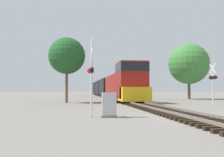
% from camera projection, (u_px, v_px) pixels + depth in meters
% --- Properties ---
extents(ground_plane, '(400.00, 400.00, 0.00)m').
position_uv_depth(ground_plane, '(183.00, 116.00, 14.93)').
color(ground_plane, slate).
extents(rail_track_bed, '(2.60, 160.00, 0.31)m').
position_uv_depth(rail_track_bed, '(183.00, 114.00, 14.93)').
color(rail_track_bed, black).
rests_on(rail_track_bed, ground).
extents(freight_train, '(3.12, 62.54, 4.63)m').
position_uv_depth(freight_train, '(107.00, 88.00, 56.44)').
color(freight_train, maroon).
rests_on(freight_train, ground).
extents(crossing_signal_near, '(0.34, 1.00, 4.37)m').
position_uv_depth(crossing_signal_near, '(91.00, 73.00, 14.63)').
color(crossing_signal_near, silver).
rests_on(crossing_signal_near, ground).
extents(crossing_signal_far, '(0.35, 1.00, 3.84)m').
position_uv_depth(crossing_signal_far, '(213.00, 80.00, 22.95)').
color(crossing_signal_far, silver).
rests_on(crossing_signal_far, ground).
extents(relay_cabinet, '(0.86, 0.58, 1.38)m').
position_uv_depth(relay_cabinet, '(109.00, 105.00, 14.49)').
color(relay_cabinet, slate).
rests_on(relay_cabinet, ground).
extents(tree_far_right, '(4.33, 4.33, 7.71)m').
position_uv_depth(tree_far_right, '(67.00, 56.00, 30.86)').
color(tree_far_right, brown).
rests_on(tree_far_right, ground).
extents(tree_mid_background, '(6.60, 6.60, 9.05)m').
position_uv_depth(tree_mid_background, '(189.00, 64.00, 42.54)').
color(tree_mid_background, brown).
rests_on(tree_mid_background, ground).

